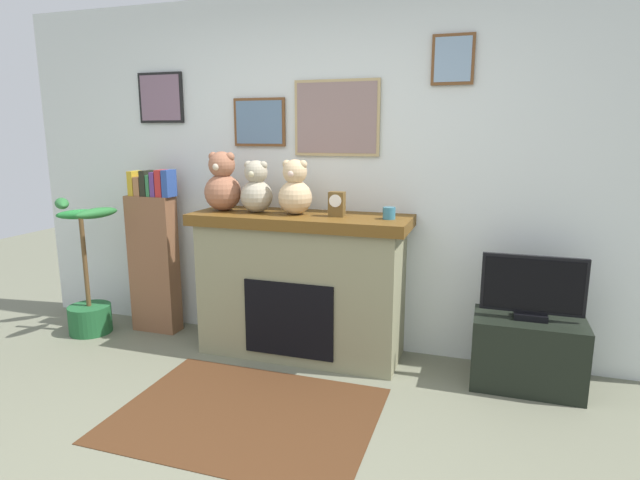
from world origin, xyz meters
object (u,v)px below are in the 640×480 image
tv_stand (527,352)px  teddy_bear_cream (256,189)px  fireplace (301,284)px  teddy_bear_tan (222,184)px  television (533,289)px  teddy_bear_brown (295,190)px  mantel_clock (337,204)px  bookshelf (154,256)px  candle_jar (389,213)px  potted_plant (88,292)px

tv_stand → teddy_bear_cream: bearing=179.3°
fireplace → teddy_bear_tan: bearing=-178.3°
television → teddy_bear_brown: teddy_bear_brown is taller
mantel_clock → teddy_bear_tan: 0.89m
bookshelf → teddy_bear_brown: (1.27, -0.08, 0.59)m
fireplace → television: bearing=-1.6°
teddy_bear_cream → teddy_bear_brown: (0.30, -0.00, 0.01)m
television → candle_jar: 1.02m
teddy_bear_cream → potted_plant: bearing=-174.2°
fireplace → television: size_ratio=2.52×
tv_stand → teddy_bear_cream: size_ratio=1.82×
television → mantel_clock: bearing=178.9°
teddy_bear_tan → teddy_bear_brown: 0.57m
candle_jar → teddy_bear_brown: bearing=-180.0°
bookshelf → teddy_bear_tan: teddy_bear_tan is taller
bookshelf → teddy_bear_tan: (0.69, -0.08, 0.61)m
bookshelf → tv_stand: (2.87, -0.10, -0.40)m
tv_stand → candle_jar: 1.26m
teddy_bear_cream → candle_jar: bearing=0.0°
fireplace → teddy_bear_tan: 0.94m
potted_plant → teddy_bear_cream: (1.46, 0.15, 0.87)m
tv_stand → mantel_clock: bearing=179.0°
teddy_bear_tan → teddy_bear_cream: size_ratio=1.16×
tv_stand → candle_jar: (-0.93, 0.02, 0.86)m
tv_stand → teddy_bear_tan: teddy_bear_tan is taller
teddy_bear_tan → teddy_bear_brown: teddy_bear_tan is taller
fireplace → candle_jar: (0.64, -0.02, 0.56)m
teddy_bear_tan → teddy_bear_cream: 0.27m
teddy_bear_tan → teddy_bear_brown: (0.57, 0.00, -0.02)m
mantel_clock → television: bearing=-1.1°
bookshelf → television: bookshelf is taller
potted_plant → candle_jar: 2.55m
television → teddy_bear_cream: (-1.90, 0.02, 0.56)m
potted_plant → bookshelf: bearing=24.3°
mantel_clock → teddy_bear_cream: size_ratio=0.46×
potted_plant → candle_jar: bearing=3.5°
candle_jar → bookshelf: bearing=177.8°
tv_stand → teddy_bear_tan: size_ratio=1.56×
fireplace → tv_stand: size_ratio=2.30×
television → teddy_bear_tan: teddy_bear_tan is taller
teddy_bear_cream → teddy_bear_brown: size_ratio=0.97×
teddy_bear_cream → teddy_bear_brown: bearing=-0.0°
fireplace → potted_plant: bearing=-174.7°
fireplace → bookshelf: 1.30m
tv_stand → mantel_clock: 1.58m
teddy_bear_cream → mantel_clock: bearing=-0.1°
fireplace → tv_stand: (1.57, -0.04, -0.30)m
tv_stand → television: (0.00, -0.00, 0.43)m
fireplace → teddy_bear_cream: 0.76m
fireplace → mantel_clock: bearing=-4.0°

